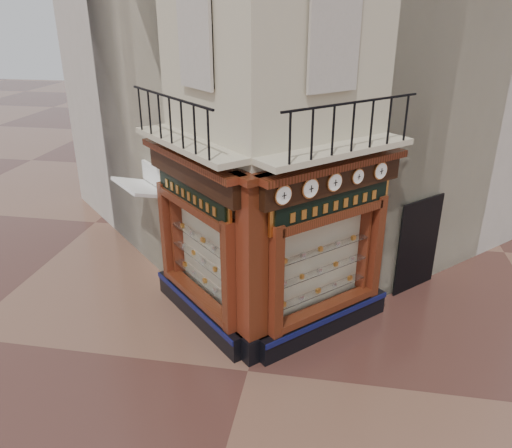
% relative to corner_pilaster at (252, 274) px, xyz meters
% --- Properties ---
extents(ground, '(80.00, 80.00, 0.00)m').
position_rel_corner_pilaster_xyz_m(ground, '(0.00, -0.50, -1.95)').
color(ground, '#482822').
rests_on(ground, ground).
extents(main_building, '(11.31, 11.31, 12.00)m').
position_rel_corner_pilaster_xyz_m(main_building, '(0.00, 5.66, 4.05)').
color(main_building, '#BCB193').
rests_on(main_building, ground).
extents(neighbour_left, '(11.31, 11.31, 11.00)m').
position_rel_corner_pilaster_xyz_m(neighbour_left, '(-2.47, 8.13, 3.55)').
color(neighbour_left, '#BEB1A5').
rests_on(neighbour_left, ground).
extents(neighbour_right, '(11.31, 11.31, 11.00)m').
position_rel_corner_pilaster_xyz_m(neighbour_right, '(2.47, 8.13, 3.55)').
color(neighbour_right, '#BEB1A5').
rests_on(neighbour_right, ground).
extents(shopfront_left, '(2.86, 2.86, 3.98)m').
position_rel_corner_pilaster_xyz_m(shopfront_left, '(-1.41, 1.07, 0.03)').
color(shopfront_left, black).
rests_on(shopfront_left, ground).
extents(shopfront_right, '(2.86, 2.86, 3.98)m').
position_rel_corner_pilaster_xyz_m(shopfront_right, '(1.41, 1.07, 0.03)').
color(shopfront_right, black).
rests_on(shopfront_right, ground).
extents(corner_pilaster, '(0.85, 0.85, 3.98)m').
position_rel_corner_pilaster_xyz_m(corner_pilaster, '(0.00, 0.00, 0.00)').
color(corner_pilaster, black).
rests_on(corner_pilaster, ground).
extents(balcony, '(5.94, 2.97, 1.03)m').
position_rel_corner_pilaster_xyz_m(balcony, '(0.00, 0.99, 2.27)').
color(balcony, '#BCB193').
rests_on(balcony, ground).
extents(clock_a, '(0.31, 0.31, 0.38)m').
position_rel_corner_pilaster_xyz_m(clock_a, '(0.57, -0.03, 1.67)').
color(clock_a, '#C38041').
rests_on(clock_a, ground).
extents(clock_b, '(0.32, 0.32, 0.40)m').
position_rel_corner_pilaster_xyz_m(clock_b, '(1.02, 0.42, 1.67)').
color(clock_b, '#C38041').
rests_on(clock_b, ground).
extents(clock_c, '(0.30, 0.30, 0.38)m').
position_rel_corner_pilaster_xyz_m(clock_c, '(1.45, 0.85, 1.67)').
color(clock_c, '#C38041').
rests_on(clock_c, ground).
extents(clock_d, '(0.26, 0.26, 0.32)m').
position_rel_corner_pilaster_xyz_m(clock_d, '(1.90, 1.29, 1.67)').
color(clock_d, '#C38041').
rests_on(clock_d, ground).
extents(clock_e, '(0.30, 0.30, 0.38)m').
position_rel_corner_pilaster_xyz_m(clock_e, '(2.36, 1.75, 1.67)').
color(clock_e, '#C38041').
rests_on(clock_e, ground).
extents(awning, '(1.72, 1.72, 0.33)m').
position_rel_corner_pilaster_xyz_m(awning, '(-3.26, 2.56, -1.95)').
color(awning, white).
rests_on(awning, ground).
extents(signboard_left, '(2.17, 2.17, 0.58)m').
position_rel_corner_pilaster_xyz_m(signboard_left, '(-1.46, 1.01, 1.15)').
color(signboard_left, gold).
rests_on(signboard_left, ground).
extents(signboard_right, '(2.28, 2.28, 0.61)m').
position_rel_corner_pilaster_xyz_m(signboard_right, '(1.46, 1.01, 1.15)').
color(signboard_right, gold).
rests_on(signboard_right, ground).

